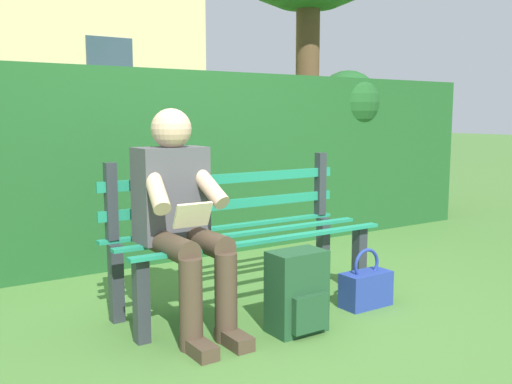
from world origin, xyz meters
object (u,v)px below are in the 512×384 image
Objects in this scene: backpack at (297,292)px; handbag at (366,288)px; park_bench at (240,234)px; person_seated at (181,213)px.

backpack is 0.62m from handbag.
handbag is (-0.60, -0.10, -0.10)m from backpack.
handbag is at bearing 141.54° from park_bench.
handbag is at bearing -170.97° from backpack.
backpack is at bearing 90.00° from park_bench.
person_seated is (0.48, 0.18, 0.20)m from park_bench.
person_seated is 0.75m from backpack.
person_seated is at bearing -39.39° from backpack.
backpack is at bearing 140.61° from person_seated.
person_seated is at bearing -15.55° from handbag.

